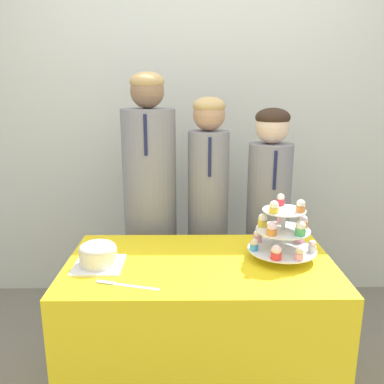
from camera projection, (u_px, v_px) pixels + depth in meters
wall_back at (196, 111)px, 2.85m from camera, size 9.00×0.06×2.70m
table at (200, 332)px, 1.97m from camera, size 1.23×0.70×0.74m
round_cake at (98, 254)px, 1.81m from camera, size 0.22×0.22×0.12m
cake_knife at (117, 284)px, 1.66m from camera, size 0.27×0.09×0.01m
cupcake_stand at (283, 232)px, 1.87m from camera, size 0.32×0.32×0.30m
student_0 at (151, 217)px, 2.45m from camera, size 0.31×0.32×1.60m
student_1 at (208, 222)px, 2.46m from camera, size 0.24×0.25×1.46m
student_2 at (267, 227)px, 2.47m from camera, size 0.26×0.26×1.40m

